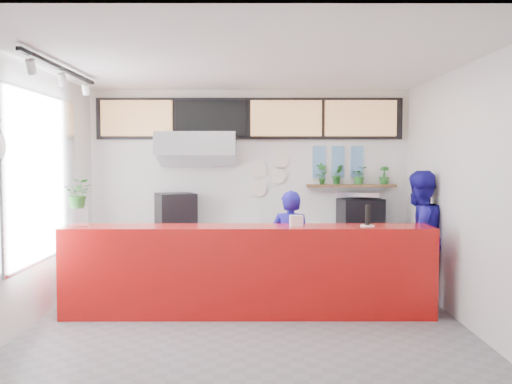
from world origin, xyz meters
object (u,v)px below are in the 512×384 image
(panini_oven, at_px, (176,209))
(espresso_machine, at_px, (360,212))
(service_counter, at_px, (248,271))
(pepper_mill, at_px, (368,215))
(staff_right, at_px, (418,237))
(staff_center, at_px, (290,247))

(panini_oven, height_order, espresso_machine, panini_oven)
(service_counter, xyz_separation_m, pepper_mill, (1.46, -0.02, 0.69))
(panini_oven, xyz_separation_m, staff_right, (3.41, -1.16, -0.26))
(staff_center, bearing_deg, service_counter, 57.67)
(service_counter, relative_size, espresso_machine, 7.08)
(panini_oven, distance_m, espresso_machine, 2.84)
(service_counter, bearing_deg, staff_right, 15.61)
(panini_oven, bearing_deg, staff_center, -58.48)
(service_counter, distance_m, staff_center, 0.79)
(espresso_machine, relative_size, staff_right, 0.36)
(staff_right, bearing_deg, espresso_machine, -91.43)
(panini_oven, distance_m, staff_center, 2.15)
(service_counter, height_order, espresso_machine, espresso_machine)
(staff_right, xyz_separation_m, pepper_mill, (-0.81, -0.66, 0.35))
(staff_center, bearing_deg, panini_oven, -22.74)
(espresso_machine, xyz_separation_m, staff_center, (-1.16, -1.28, -0.35))
(staff_right, bearing_deg, panini_oven, -46.12)
(espresso_machine, height_order, pepper_mill, pepper_mill)
(panini_oven, bearing_deg, staff_right, -40.24)
(staff_center, distance_m, pepper_mill, 1.16)
(staff_right, distance_m, pepper_mill, 1.11)
(staff_center, bearing_deg, staff_right, -161.89)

